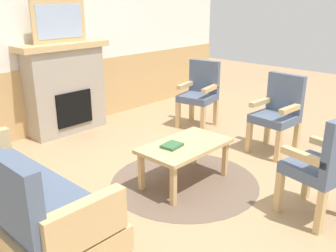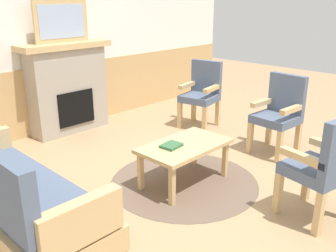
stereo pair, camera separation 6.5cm
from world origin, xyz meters
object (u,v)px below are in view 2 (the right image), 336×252
Objects in this scene: couch at (16,196)px; coffee_table at (185,149)px; armchair_by_window_left at (280,111)px; book_on_table at (171,146)px; armchair_front_left at (325,164)px; framed_picture at (62,21)px; armchair_near_fireplace at (202,91)px; fireplace at (68,87)px.

coffee_table is (1.66, -0.30, -0.01)m from couch.
coffee_table is at bearing 168.95° from armchair_by_window_left.
couch is at bearing 170.40° from book_on_table.
armchair_front_left is at bearing -77.03° from coffee_table.
framed_picture is 2.58m from coffee_table.
armchair_front_left is at bearing -71.41° from book_on_table.
armchair_by_window_left is 1.00× the size of armchair_front_left.
couch and armchair_near_fireplace have the same top height.
armchair_near_fireplace is 2.69m from armchair_front_left.
armchair_by_window_left reaches higher than book_on_table.
armchair_near_fireplace is (1.72, 1.01, 0.08)m from book_on_table.
couch is at bearing -130.71° from framed_picture.
armchair_near_fireplace is 1.34m from armchair_by_window_left.
book_on_table is 2.00m from armchair_near_fireplace.
armchair_front_left is (1.96, -1.61, 0.14)m from couch.
fireplace is 0.91m from framed_picture.
framed_picture is 3.76m from armchair_front_left.
book_on_table reaches higher than coffee_table.
couch and armchair_by_window_left have the same top height.
fireplace is 6.39× the size of book_on_table.
framed_picture reaches higher than armchair_front_left.
book_on_table is (-0.15, 0.04, 0.07)m from coffee_table.
book_on_table is 0.21× the size of armchair_by_window_left.
armchair_front_left is (0.30, -1.31, 0.15)m from coffee_table.
armchair_by_window_left is (1.60, -0.33, 0.08)m from book_on_table.
couch reaches higher than book_on_table.
framed_picture is 2.21m from armchair_near_fireplace.
armchair_by_window_left is at bearing -61.66° from fireplace.
book_on_table is at bearing -149.63° from armchair_near_fireplace.
armchair_near_fireplace is at bearing 30.37° from book_on_table.
couch is 1.69m from coffee_table.
armchair_by_window_left is at bearing 42.03° from armchair_front_left.
fireplace reaches higher than couch.
coffee_table is 0.17m from book_on_table.
coffee_table is at bearing -91.44° from framed_picture.
fireplace is at bearing 93.89° from armchair_front_left.
framed_picture reaches higher than armchair_by_window_left.
framed_picture reaches higher than couch.
book_on_table is 0.21× the size of armchair_front_left.
book_on_table is at bearing -9.60° from couch.
armchair_by_window_left is 1.54m from armchair_front_left.
framed_picture is (0.00, 0.00, 0.91)m from fireplace.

